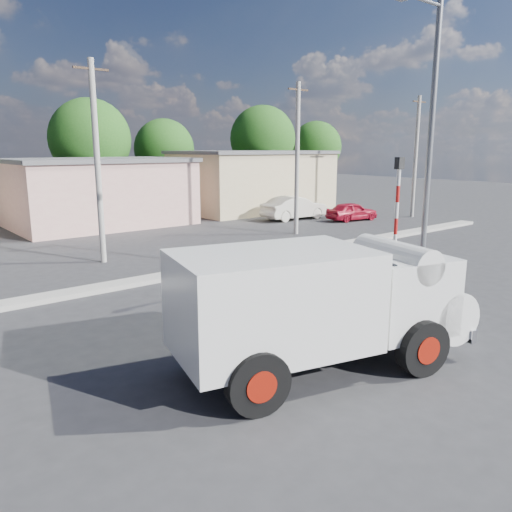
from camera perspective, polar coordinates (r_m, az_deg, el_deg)
ground_plane at (r=13.29m, az=12.37°, el=-8.44°), size 120.00×120.00×0.00m
median at (r=19.02m, az=-6.78°, el=-1.68°), size 40.00×0.80×0.16m
truck at (r=10.57m, az=7.97°, el=-5.23°), size 6.82×3.85×2.66m
bicycle at (r=17.21m, az=12.67°, el=-2.10°), size 1.82×0.96×0.91m
cyclist at (r=17.14m, az=12.72°, el=-1.15°), size 0.47×0.61×1.50m
car_cream at (r=33.18m, az=4.42°, el=5.51°), size 4.70×1.84×1.52m
car_red at (r=33.16m, az=10.90°, el=5.04°), size 3.71×1.98×1.20m
traffic_pole at (r=16.05m, az=15.76°, el=4.50°), size 0.28×0.18×4.36m
streetlight at (r=16.54m, az=19.04°, el=12.75°), size 2.34×0.22×9.00m
building_row at (r=31.68m, az=-19.02°, el=7.06°), size 37.80×7.30×4.44m
tree_row at (r=40.08m, az=-13.98°, el=12.36°), size 51.24×7.43×8.42m
utility_poles at (r=23.60m, az=-5.59°, el=10.82°), size 35.40×0.24×8.00m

